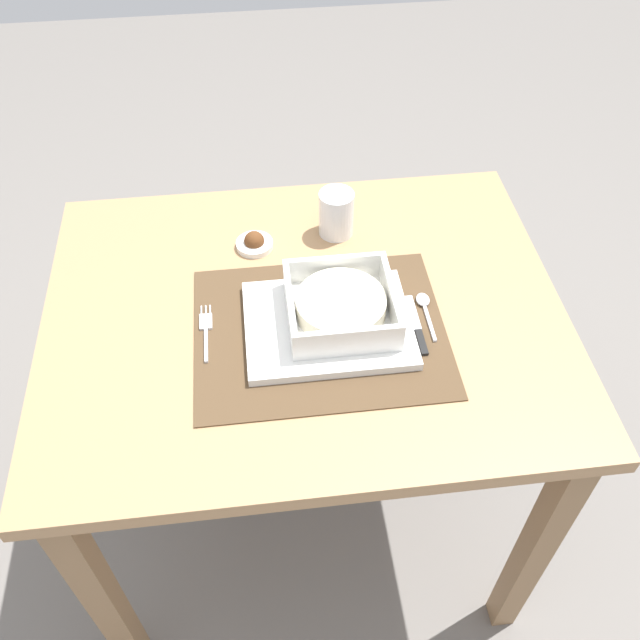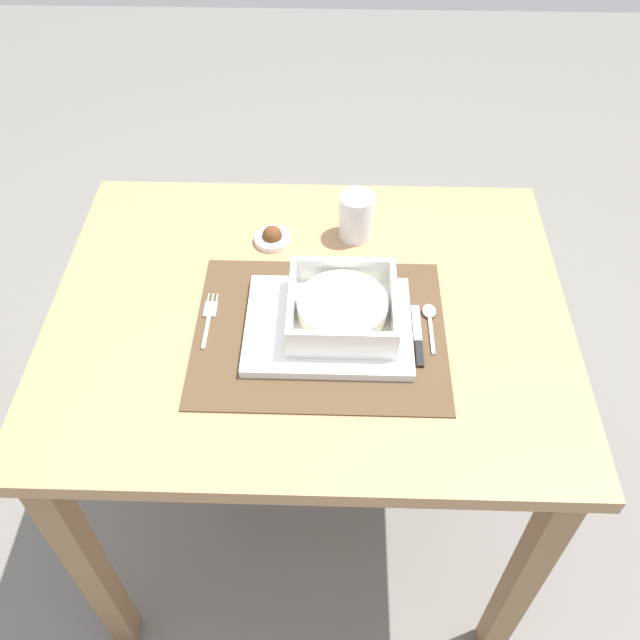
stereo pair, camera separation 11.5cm
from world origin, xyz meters
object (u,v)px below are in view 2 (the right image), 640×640
dining_table (310,350)px  condiment_saucer (272,237)px  porridge_bowl (342,309)px  spoon (430,316)px  butter_knife (418,339)px  fork (209,316)px  drinking_glass (356,218)px  bread_knife (406,327)px

dining_table → condiment_saucer: size_ratio=12.93×
dining_table → condiment_saucer: (-0.08, 0.18, 0.12)m
dining_table → porridge_bowl: porridge_bowl is taller
porridge_bowl → spoon: porridge_bowl is taller
condiment_saucer → butter_knife: bearing=-43.3°
fork → drinking_glass: drinking_glass is taller
dining_table → drinking_glass: size_ratio=9.92×
porridge_bowl → spoon: (0.15, 0.02, -0.03)m
dining_table → fork: fork is taller
porridge_bowl → bread_knife: bearing=-2.5°
porridge_bowl → condiment_saucer: size_ratio=2.55×
dining_table → condiment_saucer: condiment_saucer is taller
dining_table → fork: 0.21m
butter_knife → fork: bearing=174.3°
spoon → drinking_glass: drinking_glass is taller
porridge_bowl → fork: bearing=177.2°
butter_knife → drinking_glass: drinking_glass is taller
porridge_bowl → dining_table: bearing=146.4°
bread_knife → spoon: bearing=35.4°
butter_knife → condiment_saucer: (-0.27, 0.25, 0.00)m
drinking_glass → condiment_saucer: (-0.16, -0.02, -0.03)m
fork → bread_knife: bread_knife is taller
fork → drinking_glass: 0.35m
drinking_glass → dining_table: bearing=-112.4°
spoon → drinking_glass: bearing=120.8°
porridge_bowl → fork: 0.23m
porridge_bowl → bread_knife: porridge_bowl is taller
porridge_bowl → drinking_glass: bearing=84.1°
porridge_bowl → bread_knife: size_ratio=1.28×
fork → drinking_glass: (0.26, 0.23, 0.04)m
bread_knife → condiment_saucer: (-0.25, 0.22, 0.00)m
spoon → condiment_saucer: (-0.29, 0.20, 0.00)m
butter_knife → condiment_saucer: condiment_saucer is taller
porridge_bowl → drinking_glass: 0.24m
condiment_saucer → spoon: bearing=-34.4°
spoon → dining_table: bearing=175.9°
fork → condiment_saucer: bearing=67.1°
butter_knife → condiment_saucer: size_ratio=1.93×
butter_knife → condiment_saucer: bearing=137.9°
dining_table → spoon: size_ratio=8.23×
spoon → condiment_saucer: bearing=146.7°
dining_table → bread_knife: (0.17, -0.04, 0.12)m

